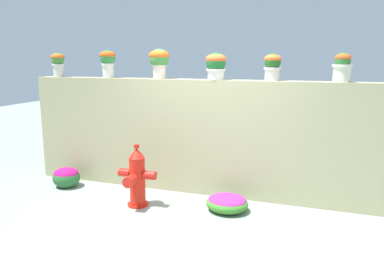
# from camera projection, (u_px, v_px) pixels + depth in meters

# --- Properties ---
(ground_plane) EXTENTS (24.00, 24.00, 0.00)m
(ground_plane) POSITION_uv_depth(u_px,v_px,m) (190.00, 220.00, 4.86)
(ground_plane) COLOR gray
(stone_wall) EXTENTS (6.30, 0.30, 1.81)m
(stone_wall) POSITION_uv_depth(u_px,v_px,m) (212.00, 138.00, 5.68)
(stone_wall) COLOR tan
(stone_wall) RESTS_ON ground
(potted_plant_0) EXTENTS (0.23, 0.23, 0.42)m
(potted_plant_0) POSITION_uv_depth(u_px,v_px,m) (58.00, 62.00, 6.33)
(potted_plant_0) COLOR silver
(potted_plant_0) RESTS_ON stone_wall
(potted_plant_1) EXTENTS (0.27, 0.27, 0.46)m
(potted_plant_1) POSITION_uv_depth(u_px,v_px,m) (108.00, 60.00, 6.05)
(potted_plant_1) COLOR silver
(potted_plant_1) RESTS_ON stone_wall
(potted_plant_2) EXTENTS (0.33, 0.33, 0.47)m
(potted_plant_2) POSITION_uv_depth(u_px,v_px,m) (159.00, 60.00, 5.73)
(potted_plant_2) COLOR beige
(potted_plant_2) RESTS_ON stone_wall
(potted_plant_3) EXTENTS (0.31, 0.31, 0.40)m
(potted_plant_3) POSITION_uv_depth(u_px,v_px,m) (216.00, 64.00, 5.42)
(potted_plant_3) COLOR silver
(potted_plant_3) RESTS_ON stone_wall
(potted_plant_4) EXTENTS (0.25, 0.25, 0.39)m
(potted_plant_4) POSITION_uv_depth(u_px,v_px,m) (272.00, 65.00, 5.22)
(potted_plant_4) COLOR beige
(potted_plant_4) RESTS_ON stone_wall
(potted_plant_5) EXTENTS (0.27, 0.27, 0.40)m
(potted_plant_5) POSITION_uv_depth(u_px,v_px,m) (342.00, 66.00, 4.89)
(potted_plant_5) COLOR beige
(potted_plant_5) RESTS_ON stone_wall
(fire_hydrant) EXTENTS (0.58, 0.46, 0.92)m
(fire_hydrant) POSITION_uv_depth(u_px,v_px,m) (137.00, 178.00, 5.25)
(fire_hydrant) COLOR red
(fire_hydrant) RESTS_ON ground
(flower_bush_left) EXTENTS (0.46, 0.42, 0.34)m
(flower_bush_left) POSITION_uv_depth(u_px,v_px,m) (66.00, 176.00, 6.09)
(flower_bush_left) COLOR #2A6331
(flower_bush_left) RESTS_ON ground
(flower_bush_right) EXTENTS (0.60, 0.54, 0.24)m
(flower_bush_right) POSITION_uv_depth(u_px,v_px,m) (227.00, 202.00, 5.13)
(flower_bush_right) COLOR #3E822A
(flower_bush_right) RESTS_ON ground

